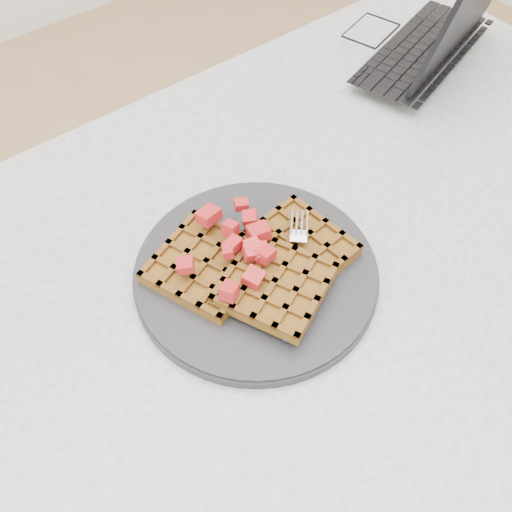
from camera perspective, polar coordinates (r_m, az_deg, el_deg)
name	(u,v)px	position (r m, az deg, el deg)	size (l,w,h in m)	color
ground	(295,453)	(1.38, 3.95, -19.01)	(4.00, 4.00, 0.00)	tan
table	(320,300)	(0.80, 6.44, -4.39)	(1.20, 0.80, 0.75)	beige
plate	(256,272)	(0.67, 0.00, -1.66)	(0.29, 0.29, 0.02)	black
waffles	(258,265)	(0.66, 0.22, -0.88)	(0.23, 0.22, 0.03)	brown
strawberry_pile	(256,248)	(0.64, 0.00, 0.77)	(0.15, 0.15, 0.02)	maroon
fork	(296,269)	(0.66, 4.04, -1.27)	(0.02, 0.18, 0.02)	silver
laptop	(414,38)	(1.03, 15.51, 20.28)	(0.34, 0.29, 0.20)	black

